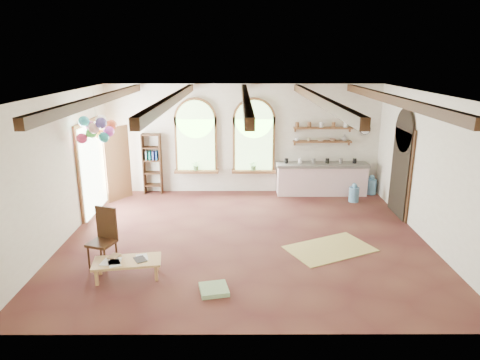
{
  "coord_description": "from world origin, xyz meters",
  "views": [
    {
      "loc": [
        -0.14,
        -8.93,
        3.96
      ],
      "look_at": [
        -0.12,
        0.6,
        1.19
      ],
      "focal_mm": 32.0,
      "sensor_mm": 36.0,
      "label": 1
    }
  ],
  "objects_px": {
    "balloon_cluster": "(97,129)",
    "kitchen_counter": "(321,179)",
    "side_chair": "(103,249)",
    "coffee_table": "(127,262)"
  },
  "relations": [
    {
      "from": "kitchen_counter",
      "to": "coffee_table",
      "type": "distance_m",
      "value": 6.73
    },
    {
      "from": "coffee_table",
      "to": "balloon_cluster",
      "type": "relative_size",
      "value": 1.12
    },
    {
      "from": "coffee_table",
      "to": "side_chair",
      "type": "relative_size",
      "value": 1.12
    },
    {
      "from": "coffee_table",
      "to": "side_chair",
      "type": "bearing_deg",
      "value": 139.82
    },
    {
      "from": "coffee_table",
      "to": "side_chair",
      "type": "distance_m",
      "value": 0.77
    },
    {
      "from": "side_chair",
      "to": "balloon_cluster",
      "type": "distance_m",
      "value": 2.98
    },
    {
      "from": "kitchen_counter",
      "to": "balloon_cluster",
      "type": "bearing_deg",
      "value": -157.17
    },
    {
      "from": "coffee_table",
      "to": "side_chair",
      "type": "xyz_separation_m",
      "value": [
        -0.59,
        0.5,
        0.02
      ]
    },
    {
      "from": "kitchen_counter",
      "to": "balloon_cluster",
      "type": "relative_size",
      "value": 2.32
    },
    {
      "from": "balloon_cluster",
      "to": "kitchen_counter",
      "type": "bearing_deg",
      "value": 22.83
    }
  ]
}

